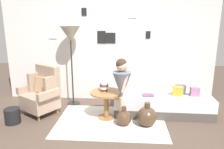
{
  "coord_description": "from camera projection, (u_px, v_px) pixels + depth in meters",
  "views": [
    {
      "loc": [
        0.43,
        -3.02,
        1.87
      ],
      "look_at": [
        0.15,
        0.95,
        0.85
      ],
      "focal_mm": 34.91,
      "sensor_mm": 36.0,
      "label": 1
    }
  ],
  "objects": [
    {
      "name": "demijohn_near",
      "position": [
        124.0,
        118.0,
        3.91
      ],
      "size": [
        0.28,
        0.28,
        0.37
      ],
      "color": "#473323",
      "rests_on": "ground"
    },
    {
      "name": "rug",
      "position": [
        111.0,
        121.0,
        4.08
      ],
      "size": [
        2.0,
        1.4,
        0.01
      ],
      "primitive_type": "cube",
      "color": "silver",
      "rests_on": "ground"
    },
    {
      "name": "pillow_extra",
      "position": [
        178.0,
        91.0,
        4.26
      ],
      "size": [
        0.22,
        0.15,
        0.19
      ],
      "primitive_type": "cube",
      "rotation": [
        0.0,
        0.0,
        -0.17
      ],
      "color": "orange",
      "rests_on": "daybed"
    },
    {
      "name": "ground_plane",
      "position": [
        98.0,
        142.0,
        3.41
      ],
      "size": [
        12.0,
        12.0,
        0.0
      ],
      "primitive_type": "plane",
      "color": "#4C3D33"
    },
    {
      "name": "vase_striped",
      "position": [
        104.0,
        86.0,
        4.13
      ],
      "size": [
        0.17,
        0.17,
        0.24
      ],
      "color": "brown",
      "rests_on": "side_table"
    },
    {
      "name": "daybed",
      "position": [
        162.0,
        103.0,
        4.43
      ],
      "size": [
        1.92,
        0.85,
        0.4
      ],
      "color": "#4C4742",
      "rests_on": "ground"
    },
    {
      "name": "magazine_basket",
      "position": [
        12.0,
        116.0,
        4.0
      ],
      "size": [
        0.28,
        0.28,
        0.28
      ],
      "primitive_type": "cylinder",
      "color": "black",
      "rests_on": "ground"
    },
    {
      "name": "gallery_wall",
      "position": [
        108.0,
        44.0,
        4.97
      ],
      "size": [
        4.8,
        0.12,
        2.6
      ],
      "color": "silver",
      "rests_on": "ground"
    },
    {
      "name": "floor_lamp",
      "position": [
        70.0,
        36.0,
        4.57
      ],
      "size": [
        0.43,
        0.43,
        1.73
      ],
      "color": "black",
      "rests_on": "ground"
    },
    {
      "name": "book_on_daybed",
      "position": [
        148.0,
        95.0,
        4.27
      ],
      "size": [
        0.22,
        0.16,
        0.03
      ],
      "primitive_type": "cube",
      "rotation": [
        0.0,
        0.0,
        -0.0
      ],
      "color": "#6F4169",
      "rests_on": "daybed"
    },
    {
      "name": "side_table",
      "position": [
        106.0,
        99.0,
        4.14
      ],
      "size": [
        0.61,
        0.61,
        0.53
      ],
      "color": "olive",
      "rests_on": "ground"
    },
    {
      "name": "armchair",
      "position": [
        42.0,
        92.0,
        4.36
      ],
      "size": [
        0.9,
        0.85,
        0.97
      ],
      "color": "olive",
      "rests_on": "ground"
    },
    {
      "name": "person_child",
      "position": [
        122.0,
        82.0,
        3.84
      ],
      "size": [
        0.34,
        0.34,
        1.21
      ],
      "color": "#D8AD8E",
      "rests_on": "ground"
    },
    {
      "name": "pillow_head",
      "position": [
        202.0,
        90.0,
        4.35
      ],
      "size": [
        0.21,
        0.14,
        0.17
      ],
      "primitive_type": "cube",
      "rotation": [
        0.0,
        0.0,
        0.1
      ],
      "color": "beige",
      "rests_on": "daybed"
    },
    {
      "name": "demijohn_far",
      "position": [
        147.0,
        116.0,
        3.88
      ],
      "size": [
        0.36,
        0.36,
        0.44
      ],
      "color": "#473323",
      "rests_on": "ground"
    },
    {
      "name": "pillow_mid",
      "position": [
        195.0,
        92.0,
        4.26
      ],
      "size": [
        0.17,
        0.12,
        0.17
      ],
      "primitive_type": "cube",
      "rotation": [
        0.0,
        0.0,
        -0.0
      ],
      "color": "gray",
      "rests_on": "daybed"
    },
    {
      "name": "pillow_back",
      "position": [
        180.0,
        90.0,
        4.36
      ],
      "size": [
        0.2,
        0.13,
        0.18
      ],
      "primitive_type": "cube",
      "rotation": [
        0.0,
        0.0,
        -0.06
      ],
      "color": "#474C56",
      "rests_on": "daybed"
    }
  ]
}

